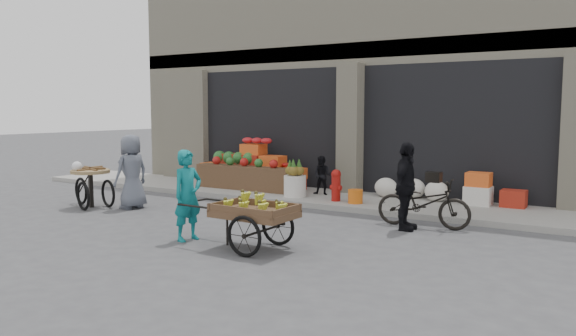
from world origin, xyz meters
The scene contains 15 objects.
ground centered at (0.00, 0.00, 0.00)m, with size 80.00×80.00×0.00m, color #424244.
sidewalk centered at (0.00, 4.10, 0.06)m, with size 18.00×2.20×0.12m, color gray.
building centered at (0.00, 8.03, 3.37)m, with size 14.00×6.45×7.00m.
fruit_display centered at (-2.48, 4.38, 0.67)m, with size 3.10×1.12×1.24m.
pineapple_bin centered at (-0.75, 3.60, 0.37)m, with size 0.52×0.52×0.50m, color silver.
fire_hydrant centered at (0.35, 3.55, 0.50)m, with size 0.22×0.22×0.71m.
orange_bucket centered at (0.85, 3.50, 0.27)m, with size 0.32×0.32×0.30m, color orange.
right_bay_goods centered at (2.61, 4.70, 0.41)m, with size 3.35×0.60×0.70m.
seated_person centered at (-0.35, 4.20, 0.58)m, with size 0.45×0.35×0.93m, color black.
banana_cart centered at (1.01, -0.60, 0.64)m, with size 2.12×0.95×0.88m.
vendor_woman centered at (-0.25, -0.66, 0.75)m, with size 0.55×0.36×1.51m, color #0F7378.
tricycle_cart centered at (-4.20, 0.58, 0.57)m, with size 1.46×1.04×0.95m.
vendor_grey centered at (-3.32, 0.96, 0.81)m, with size 0.79×0.52×1.62m, color slate.
bicycle centered at (2.73, 2.39, 0.45)m, with size 0.60×1.72×0.90m, color black.
cyclist centered at (2.53, 1.99, 0.79)m, with size 0.93×0.39×1.59m, color black.
Camera 1 is at (5.97, -7.55, 2.16)m, focal length 35.00 mm.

